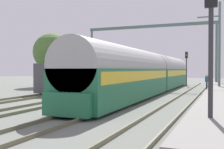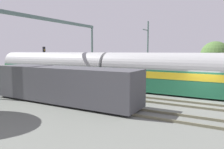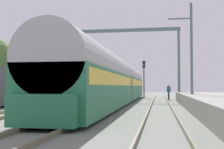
{
  "view_description": "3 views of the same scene",
  "coord_description": "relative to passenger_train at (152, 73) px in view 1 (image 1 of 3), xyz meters",
  "views": [
    {
      "loc": [
        8.59,
        -16.91,
        2.31
      ],
      "look_at": [
        1.97,
        -0.66,
        1.99
      ],
      "focal_mm": 43.79,
      "sensor_mm": 36.0,
      "label": 1
    },
    {
      "loc": [
        -18.96,
        -2.06,
        4.12
      ],
      "look_at": [
        0.9,
        9.02,
        1.66
      ],
      "focal_mm": 34.63,
      "sensor_mm": 36.0,
      "label": 2
    },
    {
      "loc": [
        5.82,
        -15.31,
        1.52
      ],
      "look_at": [
        0.98,
        14.37,
        2.73
      ],
      "focal_mm": 46.61,
      "sensor_mm": 36.0,
      "label": 3
    }
  ],
  "objects": [
    {
      "name": "track_west",
      "position": [
        -3.93,
        -10.24,
        -1.89
      ],
      "size": [
        1.52,
        60.0,
        0.16
      ],
      "color": "#68654C",
      "rests_on": "ground"
    },
    {
      "name": "railway_signal_near",
      "position": [
        6.29,
        -18.67,
        1.25
      ],
      "size": [
        0.36,
        0.3,
        5.03
      ],
      "color": "#2D2D33",
      "rests_on": "ground"
    },
    {
      "name": "track_far_west",
      "position": [
        -7.87,
        -10.24,
        -1.89
      ],
      "size": [
        1.52,
        60.0,
        0.16
      ],
      "color": "#68654C",
      "rests_on": "ground"
    },
    {
      "name": "track_east",
      "position": [
        0.0,
        -10.24,
        -1.89
      ],
      "size": [
        1.52,
        60.0,
        0.16
      ],
      "color": "#68654C",
      "rests_on": "ground"
    },
    {
      "name": "ground",
      "position": [
        -1.97,
        -10.24,
        -1.97
      ],
      "size": [
        120.0,
        120.0,
        0.0
      ],
      "primitive_type": "plane",
      "color": "slate"
    },
    {
      "name": "catenary_pole_east_mid",
      "position": [
        6.29,
        -2.48,
        2.18
      ],
      "size": [
        1.9,
        0.2,
        8.0
      ],
      "color": "slate",
      "rests_on": "ground"
    },
    {
      "name": "catenary_gantry",
      "position": [
        -1.97,
        6.08,
        3.91
      ],
      "size": [
        16.2,
        0.28,
        7.86
      ],
      "color": "slate",
      "rests_on": "ground"
    },
    {
      "name": "person_crossing",
      "position": [
        4.86,
        6.81,
        -0.94
      ],
      "size": [
        0.41,
        0.26,
        1.73
      ],
      "rotation": [
        0.0,
        0.0,
        3.19
      ],
      "color": "#2E2E2E",
      "rests_on": "ground"
    },
    {
      "name": "track_far_east",
      "position": [
        3.93,
        -10.24,
        -1.89
      ],
      "size": [
        1.52,
        60.0,
        0.16
      ],
      "color": "#68654C",
      "rests_on": "ground"
    },
    {
      "name": "tree_west_background",
      "position": [
        -14.89,
        4.06,
        2.7
      ],
      "size": [
        5.08,
        5.08,
        7.22
      ],
      "color": "#4C3826",
      "rests_on": "ground"
    },
    {
      "name": "railway_signal_far",
      "position": [
        1.92,
        11.82,
        1.1
      ],
      "size": [
        0.36,
        0.3,
        4.77
      ],
      "color": "#2D2D33",
      "rests_on": "ground"
    },
    {
      "name": "freight_car",
      "position": [
        -7.87,
        -0.51,
        -0.5
      ],
      "size": [
        2.8,
        13.0,
        2.7
      ],
      "color": "#47474C",
      "rests_on": "ground"
    },
    {
      "name": "passenger_train",
      "position": [
        0.0,
        0.0,
        0.0
      ],
      "size": [
        2.93,
        32.85,
        3.82
      ],
      "color": "#236B47",
      "rests_on": "ground"
    }
  ]
}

